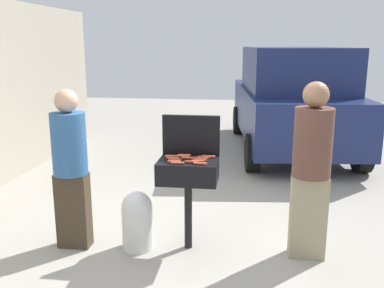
{
  "coord_description": "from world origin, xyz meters",
  "views": [
    {
      "loc": [
        0.59,
        -4.21,
        2.09
      ],
      "look_at": [
        -0.03,
        0.39,
        1.0
      ],
      "focal_mm": 40.01,
      "sensor_mm": 36.0,
      "label": 1
    }
  ],
  "objects_px": {
    "hot_dog_14": "(171,156)",
    "parked_minivan": "(292,99)",
    "hot_dog_8": "(174,162)",
    "hot_dog_6": "(191,162)",
    "hot_dog_5": "(200,160)",
    "hot_dog_7": "(200,164)",
    "hot_dog_13": "(198,161)",
    "propane_tank": "(137,219)",
    "hot_dog_3": "(209,156)",
    "hot_dog_9": "(175,160)",
    "hot_dog_4": "(183,156)",
    "hot_dog_0": "(173,158)",
    "hot_dog_1": "(178,163)",
    "hot_dog_12": "(204,157)",
    "person_left": "(70,164)",
    "hot_dog_10": "(185,155)",
    "hot_dog_2": "(188,158)",
    "hot_dog_11": "(202,158)",
    "person_right": "(311,165)",
    "bbq_grill": "(188,174)"
  },
  "relations": [
    {
      "from": "hot_dog_14",
      "to": "parked_minivan",
      "type": "distance_m",
      "value": 4.63
    },
    {
      "from": "hot_dog_8",
      "to": "hot_dog_6",
      "type": "bearing_deg",
      "value": 4.34
    },
    {
      "from": "hot_dog_5",
      "to": "hot_dog_14",
      "type": "bearing_deg",
      "value": 163.09
    },
    {
      "from": "hot_dog_7",
      "to": "hot_dog_13",
      "type": "bearing_deg",
      "value": 110.64
    },
    {
      "from": "hot_dog_8",
      "to": "propane_tank",
      "type": "distance_m",
      "value": 0.76
    },
    {
      "from": "hot_dog_3",
      "to": "hot_dog_9",
      "type": "height_order",
      "value": "same"
    },
    {
      "from": "hot_dog_4",
      "to": "hot_dog_14",
      "type": "distance_m",
      "value": 0.12
    },
    {
      "from": "hot_dog_0",
      "to": "hot_dog_1",
      "type": "bearing_deg",
      "value": -65.25
    },
    {
      "from": "hot_dog_5",
      "to": "hot_dog_9",
      "type": "xyz_separation_m",
      "value": [
        -0.25,
        -0.04,
        0.0
      ]
    },
    {
      "from": "hot_dog_12",
      "to": "parked_minivan",
      "type": "bearing_deg",
      "value": 73.77
    },
    {
      "from": "hot_dog_6",
      "to": "person_left",
      "type": "relative_size",
      "value": 0.08
    },
    {
      "from": "hot_dog_14",
      "to": "person_left",
      "type": "distance_m",
      "value": 1.03
    },
    {
      "from": "hot_dog_0",
      "to": "hot_dog_6",
      "type": "bearing_deg",
      "value": -29.18
    },
    {
      "from": "hot_dog_10",
      "to": "hot_dog_14",
      "type": "height_order",
      "value": "same"
    },
    {
      "from": "hot_dog_1",
      "to": "person_left",
      "type": "bearing_deg",
      "value": 178.19
    },
    {
      "from": "hot_dog_10",
      "to": "hot_dog_14",
      "type": "distance_m",
      "value": 0.14
    },
    {
      "from": "hot_dog_9",
      "to": "parked_minivan",
      "type": "distance_m",
      "value": 4.74
    },
    {
      "from": "propane_tank",
      "to": "hot_dog_10",
      "type": "bearing_deg",
      "value": 25.81
    },
    {
      "from": "hot_dog_2",
      "to": "person_left",
      "type": "relative_size",
      "value": 0.08
    },
    {
      "from": "hot_dog_0",
      "to": "hot_dog_11",
      "type": "height_order",
      "value": "same"
    },
    {
      "from": "hot_dog_7",
      "to": "hot_dog_9",
      "type": "bearing_deg",
      "value": 159.13
    },
    {
      "from": "hot_dog_2",
      "to": "hot_dog_6",
      "type": "xyz_separation_m",
      "value": [
        0.05,
        -0.14,
        0.0
      ]
    },
    {
      "from": "hot_dog_0",
      "to": "hot_dog_1",
      "type": "height_order",
      "value": "same"
    },
    {
      "from": "hot_dog_5",
      "to": "hot_dog_13",
      "type": "distance_m",
      "value": 0.06
    },
    {
      "from": "hot_dog_8",
      "to": "hot_dog_12",
      "type": "bearing_deg",
      "value": 37.26
    },
    {
      "from": "hot_dog_0",
      "to": "hot_dog_14",
      "type": "height_order",
      "value": "same"
    },
    {
      "from": "hot_dog_4",
      "to": "hot_dog_6",
      "type": "height_order",
      "value": "same"
    },
    {
      "from": "hot_dog_11",
      "to": "parked_minivan",
      "type": "xyz_separation_m",
      "value": [
        1.28,
        4.38,
        0.06
      ]
    },
    {
      "from": "hot_dog_3",
      "to": "hot_dog_14",
      "type": "xyz_separation_m",
      "value": [
        -0.38,
        -0.04,
        0.0
      ]
    },
    {
      "from": "hot_dog_13",
      "to": "parked_minivan",
      "type": "height_order",
      "value": "parked_minivan"
    },
    {
      "from": "hot_dog_5",
      "to": "person_right",
      "type": "height_order",
      "value": "person_right"
    },
    {
      "from": "hot_dog_4",
      "to": "hot_dog_10",
      "type": "xyz_separation_m",
      "value": [
        0.01,
        0.04,
        0.0
      ]
    },
    {
      "from": "hot_dog_2",
      "to": "hot_dog_4",
      "type": "xyz_separation_m",
      "value": [
        -0.06,
        0.06,
        0.0
      ]
    },
    {
      "from": "hot_dog_13",
      "to": "parked_minivan",
      "type": "relative_size",
      "value": 0.03
    },
    {
      "from": "hot_dog_1",
      "to": "hot_dog_9",
      "type": "distance_m",
      "value": 0.12
    },
    {
      "from": "hot_dog_3",
      "to": "hot_dog_14",
      "type": "distance_m",
      "value": 0.38
    },
    {
      "from": "hot_dog_9",
      "to": "hot_dog_13",
      "type": "relative_size",
      "value": 1.0
    },
    {
      "from": "hot_dog_12",
      "to": "hot_dog_13",
      "type": "height_order",
      "value": "same"
    },
    {
      "from": "hot_dog_12",
      "to": "person_right",
      "type": "distance_m",
      "value": 1.05
    },
    {
      "from": "bbq_grill",
      "to": "hot_dog_3",
      "type": "bearing_deg",
      "value": 32.41
    },
    {
      "from": "hot_dog_9",
      "to": "hot_dog_10",
      "type": "xyz_separation_m",
      "value": [
        0.07,
        0.19,
        0.0
      ]
    },
    {
      "from": "hot_dog_0",
      "to": "hot_dog_5",
      "type": "bearing_deg",
      "value": -3.73
    },
    {
      "from": "bbq_grill",
      "to": "hot_dog_6",
      "type": "xyz_separation_m",
      "value": [
        0.05,
        -0.11,
        0.16
      ]
    },
    {
      "from": "hot_dog_0",
      "to": "propane_tank",
      "type": "xyz_separation_m",
      "value": [
        -0.37,
        -0.09,
        -0.64
      ]
    },
    {
      "from": "hot_dog_0",
      "to": "hot_dog_11",
      "type": "distance_m",
      "value": 0.29
    },
    {
      "from": "hot_dog_12",
      "to": "hot_dog_0",
      "type": "bearing_deg",
      "value": -165.27
    },
    {
      "from": "hot_dog_7",
      "to": "hot_dog_9",
      "type": "xyz_separation_m",
      "value": [
        -0.27,
        0.1,
        0.0
      ]
    },
    {
      "from": "hot_dog_6",
      "to": "parked_minivan",
      "type": "height_order",
      "value": "parked_minivan"
    },
    {
      "from": "hot_dog_5",
      "to": "hot_dog_7",
      "type": "bearing_deg",
      "value": -83.3
    },
    {
      "from": "person_left",
      "to": "hot_dog_13",
      "type": "bearing_deg",
      "value": 7.62
    }
  ]
}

